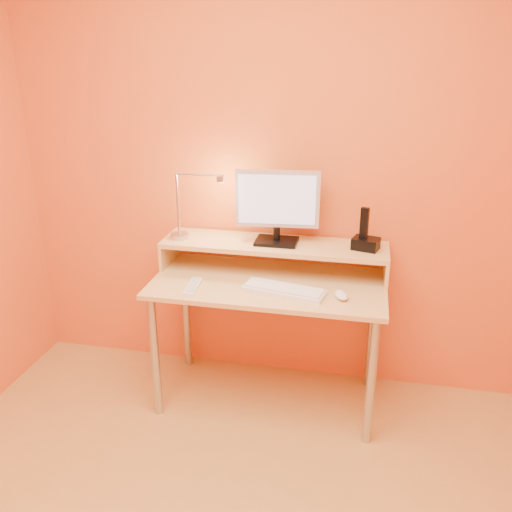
% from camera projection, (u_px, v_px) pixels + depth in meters
% --- Properties ---
extents(wall_back, '(3.00, 0.04, 2.50)m').
position_uv_depth(wall_back, '(280.00, 167.00, 2.85)').
color(wall_back, orange).
rests_on(wall_back, floor).
extents(desk_leg_fl, '(0.04, 0.04, 0.69)m').
position_uv_depth(desk_leg_fl, '(155.00, 357.00, 2.76)').
color(desk_leg_fl, '#B0B0B1').
rests_on(desk_leg_fl, floor).
extents(desk_leg_fr, '(0.04, 0.04, 0.69)m').
position_uv_depth(desk_leg_fr, '(371.00, 383.00, 2.55)').
color(desk_leg_fr, '#B0B0B1').
rests_on(desk_leg_fr, floor).
extents(desk_leg_bl, '(0.04, 0.04, 0.69)m').
position_uv_depth(desk_leg_bl, '(186.00, 314.00, 3.22)').
color(desk_leg_bl, '#B0B0B1').
rests_on(desk_leg_bl, floor).
extents(desk_leg_br, '(0.04, 0.04, 0.69)m').
position_uv_depth(desk_leg_br, '(372.00, 332.00, 3.01)').
color(desk_leg_br, '#B0B0B1').
rests_on(desk_leg_br, floor).
extents(desk_lower, '(1.20, 0.60, 0.02)m').
position_uv_depth(desk_lower, '(269.00, 284.00, 2.75)').
color(desk_lower, tan).
rests_on(desk_lower, floor).
extents(shelf_riser_left, '(0.02, 0.30, 0.14)m').
position_uv_depth(shelf_riser_left, '(170.00, 251.00, 2.97)').
color(shelf_riser_left, tan).
rests_on(shelf_riser_left, desk_lower).
extents(shelf_riser_right, '(0.02, 0.30, 0.14)m').
position_uv_depth(shelf_riser_right, '(386.00, 267.00, 2.75)').
color(shelf_riser_right, tan).
rests_on(shelf_riser_right, desk_lower).
extents(desk_shelf, '(1.20, 0.30, 0.02)m').
position_uv_depth(desk_shelf, '(274.00, 245.00, 2.83)').
color(desk_shelf, tan).
rests_on(desk_shelf, desk_lower).
extents(monitor_foot, '(0.22, 0.16, 0.02)m').
position_uv_depth(monitor_foot, '(277.00, 241.00, 2.82)').
color(monitor_foot, black).
rests_on(monitor_foot, desk_shelf).
extents(monitor_neck, '(0.04, 0.04, 0.07)m').
position_uv_depth(monitor_neck, '(277.00, 233.00, 2.81)').
color(monitor_neck, black).
rests_on(monitor_neck, monitor_foot).
extents(monitor_panel, '(0.44, 0.08, 0.30)m').
position_uv_depth(monitor_panel, '(277.00, 199.00, 2.75)').
color(monitor_panel, '#B7B6BE').
rests_on(monitor_panel, monitor_neck).
extents(monitor_back, '(0.39, 0.05, 0.25)m').
position_uv_depth(monitor_back, '(278.00, 198.00, 2.77)').
color(monitor_back, black).
rests_on(monitor_back, monitor_panel).
extents(monitor_screen, '(0.39, 0.04, 0.26)m').
position_uv_depth(monitor_screen, '(277.00, 200.00, 2.73)').
color(monitor_screen, silver).
rests_on(monitor_screen, monitor_panel).
extents(lamp_base, '(0.10, 0.10, 0.02)m').
position_uv_depth(lamp_base, '(180.00, 236.00, 2.90)').
color(lamp_base, '#B0B0B1').
rests_on(lamp_base, desk_shelf).
extents(lamp_post, '(0.01, 0.01, 0.33)m').
position_uv_depth(lamp_post, '(178.00, 204.00, 2.83)').
color(lamp_post, '#B0B0B1').
rests_on(lamp_post, lamp_base).
extents(lamp_arm, '(0.24, 0.01, 0.01)m').
position_uv_depth(lamp_arm, '(198.00, 175.00, 2.75)').
color(lamp_arm, '#B0B0B1').
rests_on(lamp_arm, lamp_post).
extents(lamp_head, '(0.04, 0.04, 0.03)m').
position_uv_depth(lamp_head, '(221.00, 179.00, 2.73)').
color(lamp_head, '#B0B0B1').
rests_on(lamp_head, lamp_arm).
extents(lamp_bulb, '(0.03, 0.03, 0.00)m').
position_uv_depth(lamp_bulb, '(221.00, 182.00, 2.74)').
color(lamp_bulb, '#FFEAC6').
rests_on(lamp_bulb, lamp_head).
extents(phone_dock, '(0.15, 0.13, 0.06)m').
position_uv_depth(phone_dock, '(366.00, 244.00, 2.73)').
color(phone_dock, black).
rests_on(phone_dock, desk_shelf).
extents(phone_handset, '(0.05, 0.03, 0.16)m').
position_uv_depth(phone_handset, '(364.00, 223.00, 2.69)').
color(phone_handset, black).
rests_on(phone_handset, phone_dock).
extents(phone_led, '(0.01, 0.00, 0.04)m').
position_uv_depth(phone_led, '(375.00, 248.00, 2.67)').
color(phone_led, '#328CF1').
rests_on(phone_led, phone_dock).
extents(keyboard, '(0.42, 0.21, 0.02)m').
position_uv_depth(keyboard, '(284.00, 291.00, 2.62)').
color(keyboard, white).
rests_on(keyboard, desk_lower).
extents(mouse, '(0.09, 0.12, 0.04)m').
position_uv_depth(mouse, '(341.00, 295.00, 2.56)').
color(mouse, silver).
rests_on(mouse, desk_lower).
extents(remote_control, '(0.07, 0.20, 0.02)m').
position_uv_depth(remote_control, '(193.00, 287.00, 2.67)').
color(remote_control, white).
rests_on(remote_control, desk_lower).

